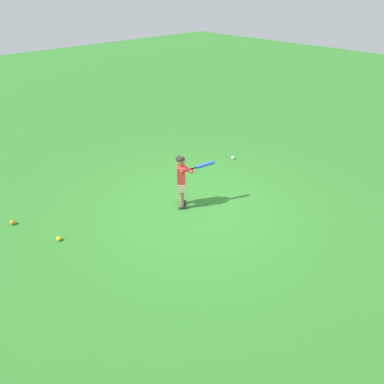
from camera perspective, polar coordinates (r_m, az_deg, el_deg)
The scene contains 5 objects.
ground_plane at distance 7.01m, azimuth 0.82°, elevation -2.59°, with size 40.00×40.00×0.00m, color #2D7528.
child_batter at distance 6.75m, azimuth -1.50°, elevation 2.43°, with size 0.74×0.47×1.08m.
play_ball_center_lawn at distance 8.99m, azimuth 6.57°, elevation 5.48°, with size 0.08×0.08×0.08m, color white.
play_ball_near_batter at distance 6.57m, azimuth -20.53°, elevation -6.99°, with size 0.08×0.08×0.08m, color yellow.
play_ball_far_right at distance 7.31m, azimuth -26.75°, elevation -4.34°, with size 0.09×0.09×0.09m, color orange.
Camera 1 is at (4.11, 4.17, 3.85)m, focal length 33.40 mm.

